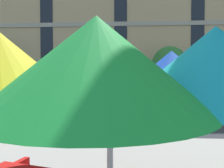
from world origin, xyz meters
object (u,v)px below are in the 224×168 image
(sedan_silver, at_px, (206,91))
(street_tree_middle, at_px, (169,65))
(sedan_green, at_px, (93,91))
(patio_umbrella, at_px, (110,69))

(sedan_silver, height_order, street_tree_middle, street_tree_middle)
(street_tree_middle, bearing_deg, sedan_green, -149.61)
(sedan_silver, distance_m, patio_umbrella, 13.74)
(sedan_silver, bearing_deg, sedan_green, 180.00)
(sedan_green, distance_m, patio_umbrella, 12.89)
(sedan_green, distance_m, street_tree_middle, 6.50)
(sedan_green, xyz_separation_m, sedan_silver, (7.12, 0.00, 0.00))
(street_tree_middle, relative_size, patio_umbrella, 1.32)
(patio_umbrella, bearing_deg, sedan_silver, 67.96)
(sedan_green, relative_size, patio_umbrella, 1.39)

